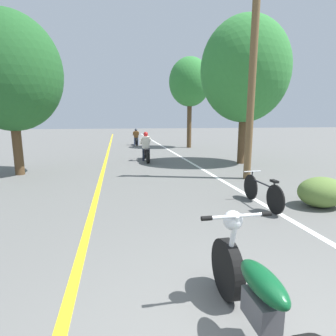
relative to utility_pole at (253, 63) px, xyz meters
name	(u,v)px	position (x,y,z in m)	size (l,w,h in m)	color
lane_stripe_center	(106,159)	(-4.92, 5.70, -3.77)	(0.14, 48.00, 0.01)	yellow
lane_stripe_edge	(181,157)	(-0.95, 5.70, -3.77)	(0.14, 48.00, 0.01)	white
utility_pole	(253,63)	(0.00, 0.00, 0.00)	(1.10, 0.24, 7.36)	brown
roadside_tree_right_near	(245,70)	(1.26, 3.03, 0.34)	(3.91, 3.52, 6.37)	#513A23
roadside_tree_right_far	(190,83)	(0.78, 10.25, 0.77)	(2.92, 2.62, 6.26)	#513A23
roadside_tree_left	(10,73)	(-7.89, 2.22, -0.18)	(3.50, 3.15, 5.62)	#513A23
roadside_bush	(322,192)	(0.26, -3.06, -3.42)	(1.10, 0.88, 0.70)	#5B7A38
motorcycle_foreground	(259,300)	(-3.16, -6.26, -3.33)	(0.76, 2.11, 1.05)	black
motorcycle_rider_lead	(146,150)	(-2.96, 4.60, -3.24)	(0.50, 2.13, 1.42)	black
motorcycle_rider_far	(136,139)	(-2.84, 12.86, -3.28)	(0.50, 1.93, 1.31)	black
bicycle_parked	(262,192)	(-1.06, -2.75, -3.43)	(0.44, 1.70, 0.74)	black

